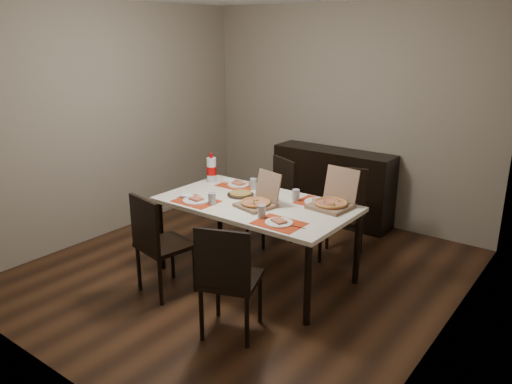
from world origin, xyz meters
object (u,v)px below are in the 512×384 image
chair_far_right (344,210)px  pizza_box_center (258,201)px  chair_near_left (158,241)px  chair_near_right (228,277)px  soda_bottle (211,170)px  dining_table (256,209)px  sideboard (333,186)px  dip_bowl (272,198)px  chair_far_left (275,196)px

chair_far_right → pizza_box_center: bearing=-109.9°
chair_near_left → chair_near_right: size_ratio=1.00×
soda_bottle → chair_far_right: bearing=28.7°
dining_table → chair_near_right: (0.45, -0.94, -0.17)m
sideboard → chair_far_right: (0.60, -0.86, 0.06)m
sideboard → chair_near_left: bearing=-97.2°
chair_near_right → dining_table: bearing=115.3°
chair_far_right → soda_bottle: size_ratio=3.00×
pizza_box_center → dip_bowl: size_ratio=3.37×
chair_near_right → chair_far_left: bearing=114.6°
dining_table → chair_far_left: chair_far_left is taller
pizza_box_center → soda_bottle: bearing=158.9°
chair_near_right → pizza_box_center: (-0.36, 0.86, 0.29)m
chair_far_right → sideboard: bearing=124.7°
sideboard → soda_bottle: (-0.62, -1.53, 0.43)m
chair_near_left → dip_bowl: (0.56, 0.95, 0.25)m
sideboard → dining_table: 1.80m
pizza_box_center → soda_bottle: (-0.86, 0.33, 0.08)m
pizza_box_center → dip_bowl: (-0.01, 0.23, -0.04)m
chair_far_left → chair_far_right: same height
soda_bottle → dip_bowl: bearing=-7.0°
chair_far_right → chair_far_left: bearing=-175.0°
chair_near_left → dip_bowl: 1.12m
chair_near_right → dip_bowl: size_ratio=7.95×
dip_bowl → soda_bottle: soda_bottle is taller
dip_bowl → chair_far_right: bearing=64.5°
dining_table → chair_far_left: bearing=113.8°
chair_near_left → pizza_box_center: pizza_box_center is taller
chair_far_right → soda_bottle: bearing=-151.3°
dip_bowl → dining_table: bearing=-118.0°
chair_near_left → chair_far_left: bearing=86.3°
sideboard → soda_bottle: soda_bottle is taller
dining_table → pizza_box_center: bearing=-43.4°
chair_far_left → soda_bottle: size_ratio=3.00×
dip_bowl → soda_bottle: (-0.85, 0.10, 0.12)m
dining_table → pizza_box_center: 0.17m
chair_far_left → pizza_box_center: bearing=-63.7°
sideboard → dining_table: (0.15, -1.78, 0.23)m
chair_far_left → pizza_box_center: size_ratio=2.36×
chair_near_left → chair_far_right: 1.95m
dining_table → dip_bowl: (0.08, 0.15, 0.08)m
chair_near_left → chair_far_right: size_ratio=1.00×
sideboard → dining_table: size_ratio=0.83×
soda_bottle → dining_table: bearing=-18.0°
pizza_box_center → soda_bottle: 0.92m
chair_far_right → dip_bowl: 0.89m
sideboard → chair_near_right: bearing=-77.6°
dining_table → soda_bottle: (-0.77, 0.25, 0.20)m
sideboard → dip_bowl: sideboard is taller
chair_near_left → soda_bottle: soda_bottle is taller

